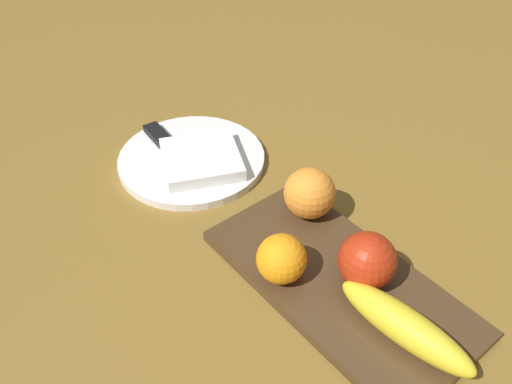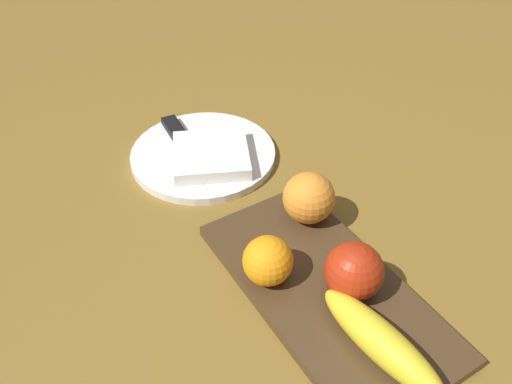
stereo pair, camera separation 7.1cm
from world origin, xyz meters
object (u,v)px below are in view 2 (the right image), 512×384
at_px(apple, 354,271).
at_px(orange_near_banana, 268,261).
at_px(fruit_tray, 326,290).
at_px(dinner_plate, 203,155).
at_px(folded_napkin, 211,155).
at_px(orange_near_apple, 309,198).
at_px(banana, 382,341).
at_px(knife, 181,138).

xyz_separation_m(apple, orange_near_banana, (-0.07, -0.07, -0.00)).
xyz_separation_m(fruit_tray, dinner_plate, (-0.32, 0.00, -0.00)).
bearing_deg(folded_napkin, orange_near_apple, 15.46).
height_order(banana, orange_near_banana, orange_near_banana).
height_order(folded_napkin, knife, folded_napkin).
relative_size(orange_near_apple, orange_near_banana, 1.15).
bearing_deg(orange_near_banana, banana, 17.24).
height_order(apple, banana, apple).
bearing_deg(orange_near_banana, apple, 46.86).
bearing_deg(folded_napkin, banana, -0.99).
bearing_deg(orange_near_apple, knife, -165.18).
bearing_deg(knife, fruit_tray, 8.07).
bearing_deg(banana, orange_near_apple, 158.89).
height_order(fruit_tray, folded_napkin, folded_napkin).
relative_size(dinner_plate, folded_napkin, 2.01).
relative_size(banana, orange_near_banana, 2.72).
xyz_separation_m(apple, knife, (-0.38, -0.04, -0.03)).
height_order(banana, dinner_plate, banana).
xyz_separation_m(apple, dinner_plate, (-0.34, -0.02, -0.04)).
height_order(orange_near_apple, orange_near_banana, orange_near_apple).
xyz_separation_m(orange_near_apple, folded_napkin, (-0.18, -0.05, -0.03)).
bearing_deg(folded_napkin, apple, 3.63).
bearing_deg(fruit_tray, orange_near_banana, -131.96).
relative_size(orange_near_banana, folded_napkin, 0.53).
relative_size(apple, folded_napkin, 0.61).
distance_m(apple, knife, 0.38).
relative_size(orange_near_apple, dinner_plate, 0.31).
distance_m(banana, knife, 0.46).
bearing_deg(dinner_plate, orange_near_banana, -11.01).
relative_size(dinner_plate, knife, 1.25).
bearing_deg(apple, orange_near_banana, -133.14).
bearing_deg(dinner_plate, apple, 3.33).
distance_m(orange_near_apple, dinner_plate, 0.22).
distance_m(fruit_tray, folded_napkin, 0.29).
relative_size(banana, orange_near_apple, 2.36).
xyz_separation_m(apple, banana, (0.08, -0.03, -0.01)).
xyz_separation_m(fruit_tray, apple, (0.02, 0.02, 0.04)).
relative_size(fruit_tray, dinner_plate, 1.47).
bearing_deg(orange_near_banana, fruit_tray, 48.04).
relative_size(orange_near_banana, knife, 0.33).
relative_size(banana, dinner_plate, 0.72).
xyz_separation_m(banana, knife, (-0.46, -0.01, -0.02)).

